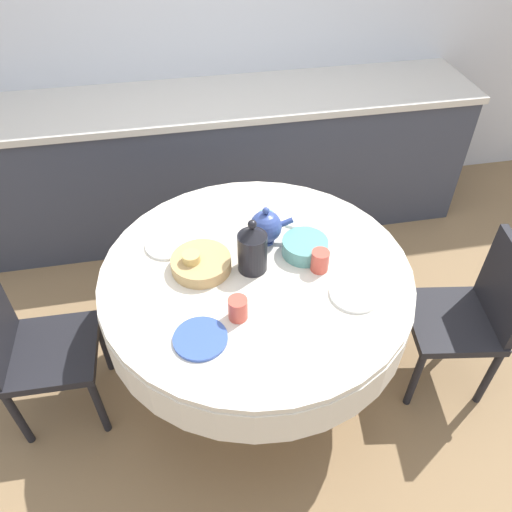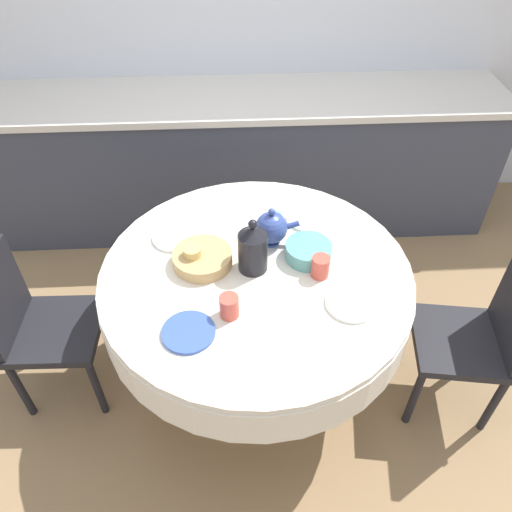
{
  "view_description": "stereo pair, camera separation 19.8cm",
  "coord_description": "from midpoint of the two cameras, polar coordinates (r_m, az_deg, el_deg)",
  "views": [
    {
      "loc": [
        -0.28,
        -1.47,
        2.23
      ],
      "look_at": [
        0.0,
        0.0,
        0.85
      ],
      "focal_mm": 35.0,
      "sensor_mm": 36.0,
      "label": 1
    },
    {
      "loc": [
        -0.08,
        -1.49,
        2.23
      ],
      "look_at": [
        0.0,
        0.0,
        0.85
      ],
      "focal_mm": 35.0,
      "sensor_mm": 36.0,
      "label": 2
    }
  ],
  "objects": [
    {
      "name": "ground_plane",
      "position": [
        2.68,
        -2.17,
        -13.62
      ],
      "size": [
        12.0,
        12.0,
        0.0
      ],
      "primitive_type": "plane",
      "color": "#8E704C"
    },
    {
      "name": "wall_back",
      "position": [
        3.32,
        -8.02,
        25.99
      ],
      "size": [
        7.0,
        0.05,
        2.6
      ],
      "color": "silver",
      "rests_on": "ground_plane"
    },
    {
      "name": "kitchen_counter",
      "position": [
        3.35,
        -6.15,
        10.5
      ],
      "size": [
        3.24,
        0.64,
        0.91
      ],
      "color": "#383D4C",
      "rests_on": "ground_plane"
    },
    {
      "name": "dining_table",
      "position": [
        2.17,
        -2.62,
        -4.08
      ],
      "size": [
        1.32,
        1.32,
        0.77
      ],
      "color": "brown",
      "rests_on": "ground_plane"
    },
    {
      "name": "chair_left",
      "position": [
        2.49,
        21.25,
        -6.12
      ],
      "size": [
        0.46,
        0.46,
        0.84
      ],
      "rotation": [
        0.0,
        0.0,
        1.41
      ],
      "color": "black",
      "rests_on": "ground_plane"
    },
    {
      "name": "chair_right",
      "position": [
        2.46,
        -26.56,
        -9.29
      ],
      "size": [
        0.41,
        0.41,
        0.84
      ],
      "rotation": [
        0.0,
        0.0,
        -1.6
      ],
      "color": "black",
      "rests_on": "ground_plane"
    },
    {
      "name": "plate_near_left",
      "position": [
        1.86,
        -9.47,
        -9.46
      ],
      "size": [
        0.2,
        0.2,
        0.01
      ],
      "primitive_type": "cylinder",
      "color": "#3856AD",
      "rests_on": "dining_table"
    },
    {
      "name": "cup_near_left",
      "position": [
        1.88,
        -5.12,
        -6.16
      ],
      "size": [
        0.07,
        0.07,
        0.09
      ],
      "primitive_type": "cylinder",
      "color": "#CC4C3D",
      "rests_on": "dining_table"
    },
    {
      "name": "plate_near_right",
      "position": [
        2.0,
        8.46,
        -4.46
      ],
      "size": [
        0.2,
        0.2,
        0.01
      ],
      "primitive_type": "cylinder",
      "color": "white",
      "rests_on": "dining_table"
    },
    {
      "name": "cup_near_right",
      "position": [
        2.06,
        4.61,
        -0.68
      ],
      "size": [
        0.07,
        0.07,
        0.09
      ],
      "primitive_type": "cylinder",
      "color": "#CC4C3D",
      "rests_on": "dining_table"
    },
    {
      "name": "plate_far_left",
      "position": [
        2.25,
        -12.52,
        1.19
      ],
      "size": [
        0.2,
        0.2,
        0.01
      ],
      "primitive_type": "cylinder",
      "color": "white",
      "rests_on": "dining_table"
    },
    {
      "name": "cup_far_left",
      "position": [
        2.08,
        -10.07,
        -0.86
      ],
      "size": [
        0.07,
        0.07,
        0.09
      ],
      "primitive_type": "cylinder",
      "color": "#DBB766",
      "rests_on": "dining_table"
    },
    {
      "name": "plate_far_right",
      "position": [
        2.36,
        2.38,
        4.65
      ],
      "size": [
        0.2,
        0.2,
        0.01
      ],
      "primitive_type": "cylinder",
      "color": "white",
      "rests_on": "dining_table"
    },
    {
      "name": "cup_far_right",
      "position": [
        2.25,
        -1.37,
        3.78
      ],
      "size": [
        0.07,
        0.07,
        0.09
      ],
      "primitive_type": "cylinder",
      "color": "#5BA39E",
      "rests_on": "dining_table"
    },
    {
      "name": "coffee_carafe",
      "position": [
        2.02,
        -3.23,
        0.7
      ],
      "size": [
        0.12,
        0.12,
        0.25
      ],
      "color": "black",
      "rests_on": "dining_table"
    },
    {
      "name": "teapot",
      "position": [
        2.17,
        -1.46,
        3.26
      ],
      "size": [
        0.2,
        0.14,
        0.19
      ],
      "color": "#33478E",
      "rests_on": "dining_table"
    },
    {
      "name": "bread_basket",
      "position": [
        2.1,
        -8.99,
        -0.96
      ],
      "size": [
        0.25,
        0.25,
        0.06
      ],
      "primitive_type": "cylinder",
      "color": "tan",
      "rests_on": "dining_table"
    },
    {
      "name": "fruit_bowl",
      "position": [
        2.14,
        2.98,
        0.93
      ],
      "size": [
        0.2,
        0.2,
        0.07
      ],
      "primitive_type": "cylinder",
      "color": "#569993",
      "rests_on": "dining_table"
    }
  ]
}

